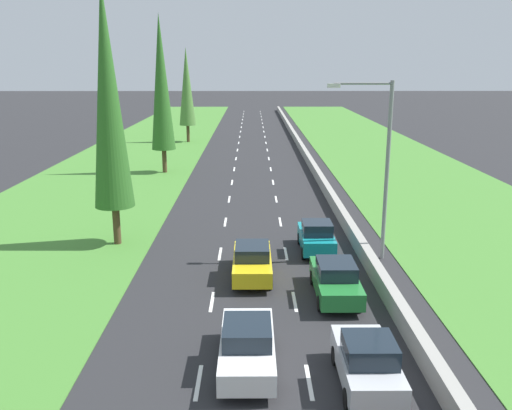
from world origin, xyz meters
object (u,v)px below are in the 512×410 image
Objects in this scene: yellow_sedan_centre_lane at (252,261)px; poplar_tree_second at (108,97)px; green_sedan_right_lane at (335,279)px; white_sedan_centre_lane_second at (247,345)px; street_light_mast at (381,158)px; poplar_tree_third at (161,83)px; teal_hatchback_right_lane at (316,237)px; silver_hatchback_right_lane at (367,362)px; poplar_tree_fourth at (187,87)px.

yellow_sedan_centre_lane is 11.55m from poplar_tree_second.
green_sedan_right_lane is at bearing -33.03° from poplar_tree_second.
street_light_mast is (6.53, 10.39, 4.42)m from white_sedan_centre_lane_second.
white_sedan_centre_lane_second is 0.32× the size of poplar_tree_second.
poplar_tree_third is (-7.92, 33.47, 7.31)m from white_sedan_centre_lane_second.
street_light_mast reaches higher than white_sedan_centre_lane_second.
poplar_tree_third is at bearing 107.53° from yellow_sedan_centre_lane.
street_light_mast is at bearing 57.84° from white_sedan_centre_lane_second.
teal_hatchback_right_lane is 0.28× the size of poplar_tree_second.
silver_hatchback_right_lane is 0.28× the size of poplar_tree_second.
yellow_sedan_centre_lane is (-3.53, 9.00, -0.02)m from silver_hatchback_right_lane.
poplar_tree_fourth reaches higher than silver_hatchback_right_lane.
poplar_tree_second reaches higher than white_sedan_centre_lane_second.
teal_hatchback_right_lane is 0.33× the size of poplar_tree_fourth.
poplar_tree_third is at bearing 122.05° from street_light_mast.
poplar_tree_third is at bearing -89.59° from poplar_tree_fourth.
green_sedan_right_lane is at bearing -120.25° from street_light_mast.
street_light_mast is at bearing 76.20° from silver_hatchback_right_lane.
yellow_sedan_centre_lane is 47.21m from poplar_tree_fourth.
yellow_sedan_centre_lane is at bearing -33.26° from poplar_tree_second.
poplar_tree_third is 27.39m from street_light_mast.
green_sedan_right_lane is at bearing 56.25° from white_sedan_centre_lane_second.
poplar_tree_second is 1.56× the size of street_light_mast.
teal_hatchback_right_lane is 25.90m from poplar_tree_third.
street_light_mast is at bearing 59.75° from green_sedan_right_lane.
poplar_tree_second is at bearing -88.42° from poplar_tree_third.
poplar_tree_third is (-11.66, 27.88, 7.31)m from green_sedan_right_lane.
street_light_mast is at bearing -19.54° from teal_hatchback_right_lane.
green_sedan_right_lane is at bearing -67.31° from poplar_tree_third.
teal_hatchback_right_lane is 0.43× the size of street_light_mast.
white_sedan_centre_lane_second is at bearing -91.23° from yellow_sedan_centre_lane.
poplar_tree_second is at bearing -89.00° from poplar_tree_fourth.
white_sedan_centre_lane_second is 0.50× the size of street_light_mast.
street_light_mast is (2.95, -1.05, 4.40)m from teal_hatchback_right_lane.
poplar_tree_third is (-8.09, 25.60, 7.31)m from yellow_sedan_centre_lane.
poplar_tree_second is at bearing 170.15° from street_light_mast.
teal_hatchback_right_lane is 4.94m from yellow_sedan_centre_lane.
green_sedan_right_lane is (0.03, 6.72, -0.02)m from silver_hatchback_right_lane.
green_sedan_right_lane is at bearing -88.53° from teal_hatchback_right_lane.
green_sedan_right_lane is 0.32× the size of poplar_tree_third.
white_sedan_centre_lane_second is 16.44m from poplar_tree_second.
poplar_tree_fourth reaches higher than teal_hatchback_right_lane.
silver_hatchback_right_lane is at bearing -51.57° from poplar_tree_second.
yellow_sedan_centre_lane is (0.17, 7.87, 0.00)m from white_sedan_centre_lane_second.
street_light_mast is at bearing 21.60° from yellow_sedan_centre_lane.
green_sedan_right_lane is at bearing 89.72° from silver_hatchback_right_lane.
poplar_tree_second reaches higher than silver_hatchback_right_lane.
poplar_tree_third reaches higher than poplar_tree_fourth.
yellow_sedan_centre_lane is at bearing -158.40° from street_light_mast.
silver_hatchback_right_lane is 6.72m from green_sedan_right_lane.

